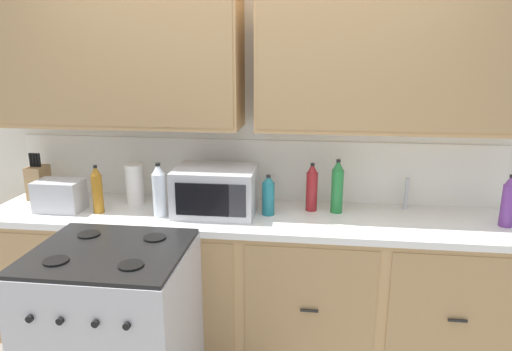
% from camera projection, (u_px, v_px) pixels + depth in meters
% --- Properties ---
extents(wall_unit, '(4.36, 0.40, 2.36)m').
position_uv_depth(wall_unit, '(251.00, 95.00, 2.79)').
color(wall_unit, silver).
rests_on(wall_unit, ground_plane).
extents(counter_run, '(3.19, 0.64, 0.93)m').
position_uv_depth(counter_run, '(247.00, 281.00, 2.89)').
color(counter_run, black).
rests_on(counter_run, ground_plane).
extents(stove_range, '(0.76, 0.68, 0.95)m').
position_uv_depth(stove_range, '(116.00, 334.00, 2.36)').
color(stove_range, '#B7B7BC').
rests_on(stove_range, ground_plane).
extents(microwave, '(0.48, 0.37, 0.28)m').
position_uv_depth(microwave, '(216.00, 191.00, 2.76)').
color(microwave, '#B7B7BC').
rests_on(microwave, counter_run).
extents(toaster, '(0.28, 0.18, 0.19)m').
position_uv_depth(toaster, '(60.00, 196.00, 2.81)').
color(toaster, '#B7B7BC').
rests_on(toaster, counter_run).
extents(knife_block, '(0.11, 0.14, 0.31)m').
position_uv_depth(knife_block, '(38.00, 182.00, 3.05)').
color(knife_block, '#9C794E').
rests_on(knife_block, counter_run).
extents(sink_faucet, '(0.02, 0.02, 0.20)m').
position_uv_depth(sink_faucet, '(406.00, 194.00, 2.84)').
color(sink_faucet, '#B2B5BA').
rests_on(sink_faucet, counter_run).
extents(paper_towel_roll, '(0.12, 0.12, 0.26)m').
position_uv_depth(paper_towel_roll, '(135.00, 184.00, 2.93)').
color(paper_towel_roll, white).
rests_on(paper_towel_roll, counter_run).
extents(bottle_amber, '(0.06, 0.06, 0.30)m').
position_uv_depth(bottle_amber, '(97.00, 190.00, 2.76)').
color(bottle_amber, '#9E6619').
rests_on(bottle_amber, counter_run).
extents(bottle_clear, '(0.08, 0.08, 0.33)m').
position_uv_depth(bottle_clear, '(159.00, 191.00, 2.70)').
color(bottle_clear, silver).
rests_on(bottle_clear, counter_run).
extents(bottle_violet, '(0.07, 0.07, 0.30)m').
position_uv_depth(bottle_violet, '(508.00, 201.00, 2.55)').
color(bottle_violet, '#663384').
rests_on(bottle_violet, counter_run).
extents(bottle_teal, '(0.07, 0.07, 0.25)m').
position_uv_depth(bottle_teal, '(268.00, 195.00, 2.74)').
color(bottle_teal, '#1E707A').
rests_on(bottle_teal, counter_run).
extents(bottle_red, '(0.07, 0.07, 0.30)m').
position_uv_depth(bottle_red, '(312.00, 188.00, 2.81)').
color(bottle_red, maroon).
rests_on(bottle_red, counter_run).
extents(bottle_green, '(0.07, 0.07, 0.33)m').
position_uv_depth(bottle_green, '(337.00, 187.00, 2.77)').
color(bottle_green, '#237A38').
rests_on(bottle_green, counter_run).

